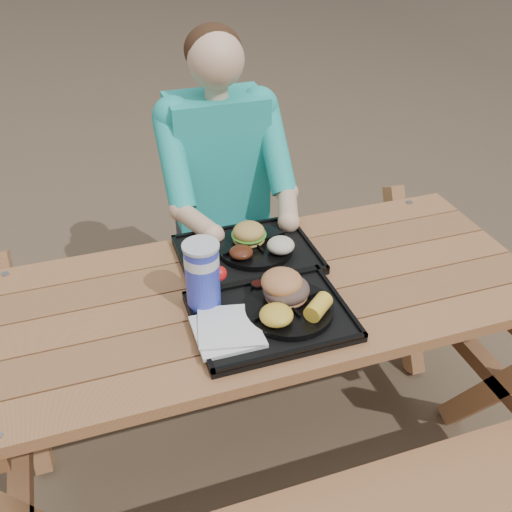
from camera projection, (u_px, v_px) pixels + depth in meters
name	position (u px, v px, depth m)	size (l,w,h in m)	color
ground	(256.00, 442.00, 2.22)	(60.00, 60.00, 0.00)	#999999
picnic_table	(256.00, 374.00, 2.00)	(1.80, 1.49, 0.75)	#999999
tray_near	(271.00, 317.00, 1.67)	(0.45, 0.35, 0.02)	black
tray_far	(247.00, 255.00, 1.93)	(0.45, 0.35, 0.02)	black
plate_near	(289.00, 309.00, 1.67)	(0.26, 0.26, 0.02)	black
plate_far	(255.00, 247.00, 1.93)	(0.26, 0.26, 0.02)	black
napkin_stack	(227.00, 330.00, 1.59)	(0.18, 0.18, 0.02)	white
soda_cup	(203.00, 277.00, 1.64)	(0.10, 0.10, 0.20)	#1827BA
condiment_bbq	(258.00, 286.00, 1.75)	(0.04, 0.04, 0.03)	black
condiment_mustard	(272.00, 281.00, 1.77)	(0.05, 0.05, 0.03)	gold
sandwich	(287.00, 279.00, 1.66)	(0.13, 0.13, 0.13)	#BF7643
mac_cheese	(276.00, 315.00, 1.59)	(0.10, 0.10, 0.05)	gold
corn_cob	(318.00, 307.00, 1.62)	(0.09, 0.09, 0.05)	yellow
cutlery_far	(196.00, 260.00, 1.88)	(0.03, 0.17, 0.01)	black
burger	(249.00, 228.00, 1.92)	(0.11, 0.11, 0.10)	#B99041
baked_beans	(241.00, 252.00, 1.86)	(0.08, 0.08, 0.04)	#4E1F0F
potato_salad	(281.00, 245.00, 1.88)	(0.09, 0.09, 0.05)	beige
diner	(221.00, 210.00, 2.42)	(0.48, 0.84, 1.28)	teal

